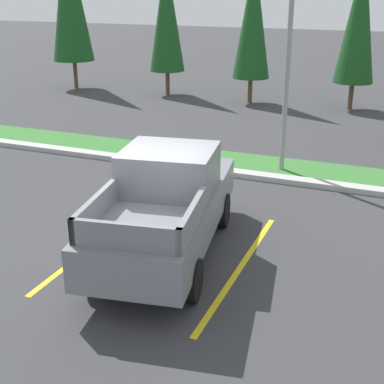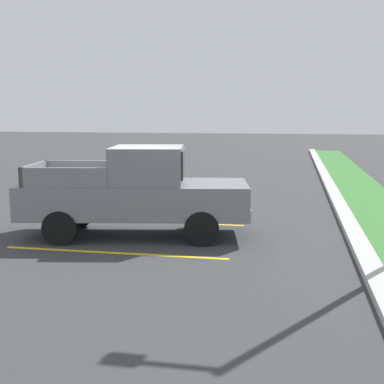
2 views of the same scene
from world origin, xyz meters
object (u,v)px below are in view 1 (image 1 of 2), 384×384
Objects in this scene: pickup_truck_main at (167,205)px; cypress_tree_center at (253,18)px; cypress_tree_left_inner at (167,14)px; cypress_tree_right_inner at (359,18)px; street_light at (289,23)px.

cypress_tree_center reaches higher than pickup_truck_main.
pickup_truck_main is at bearing -65.26° from cypress_tree_left_inner.
cypress_tree_center is 4.44m from cypress_tree_right_inner.
pickup_truck_main is at bearing -79.65° from cypress_tree_center.
pickup_truck_main is 15.52m from cypress_tree_right_inner.
cypress_tree_center is (-3.64, 9.13, -0.38)m from street_light.
cypress_tree_right_inner is at bearing 83.57° from pickup_truck_main.
street_light is at bearing -68.29° from cypress_tree_center.
cypress_tree_left_inner is 8.75m from cypress_tree_right_inner.
cypress_tree_right_inner is (4.43, 0.31, 0.07)m from cypress_tree_center.
street_light is 9.48m from cypress_tree_right_inner.
pickup_truck_main is 0.77× the size of street_light.
cypress_tree_left_inner is 1.02× the size of cypress_tree_center.
cypress_tree_center is at bearing 100.35° from pickup_truck_main.
cypress_tree_right_inner is (1.71, 15.18, 2.76)m from pickup_truck_main.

